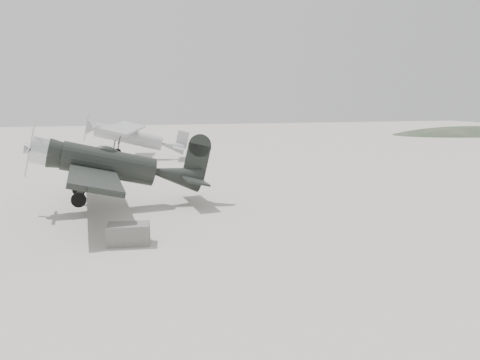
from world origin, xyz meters
name	(u,v)px	position (x,y,z in m)	size (l,w,h in m)	color
ground	(205,224)	(0.00, 0.00, 0.00)	(160.00, 160.00, 0.00)	#A8A195
hill_northeast	(472,134)	(50.00, 40.00, 0.00)	(32.00, 16.00, 5.20)	#2D3929
lowwing_monoplane	(117,166)	(-3.35, 4.11, 2.00)	(8.41, 11.69, 3.79)	black
highwing_monoplane	(133,134)	(-1.49, 22.73, 2.17)	(8.79, 12.30, 3.47)	#949799
equipment_block	(129,234)	(-3.21, -2.00, 0.37)	(1.47, 0.92, 0.74)	#62605B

